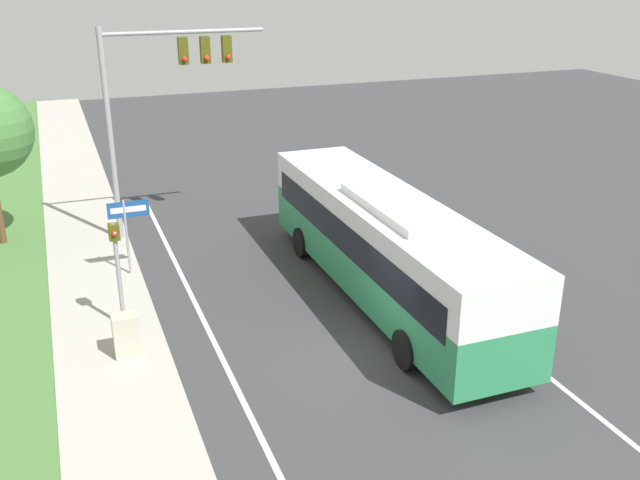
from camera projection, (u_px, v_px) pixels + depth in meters
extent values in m
plane|color=#38383A|center=(372.00, 356.00, 18.16)|extent=(80.00, 80.00, 0.00)
cube|color=#ADA89E|center=(123.00, 405.00, 16.08)|extent=(2.80, 80.00, 0.12)
cube|color=silver|center=(235.00, 384.00, 16.97)|extent=(0.14, 30.00, 0.01)
cube|color=silver|center=(492.00, 332.00, 19.36)|extent=(0.14, 30.00, 0.01)
cube|color=#2D8956|center=(384.00, 262.00, 20.98)|extent=(2.56, 12.32, 1.46)
cube|color=white|center=(386.00, 219.00, 20.50)|extent=(2.56, 12.32, 1.20)
cube|color=black|center=(385.00, 233.00, 20.65)|extent=(2.60, 11.34, 0.91)
cube|color=white|center=(401.00, 205.00, 19.43)|extent=(1.79, 4.31, 0.24)
cylinder|color=black|center=(302.00, 242.00, 24.13)|extent=(0.28, 1.02, 1.02)
cylinder|color=black|center=(368.00, 233.00, 24.94)|extent=(0.28, 1.02, 1.02)
cylinder|color=black|center=(406.00, 350.00, 17.48)|extent=(0.28, 1.02, 1.02)
cylinder|color=black|center=(491.00, 332.00, 18.30)|extent=(0.28, 1.02, 1.02)
cylinder|color=#939399|center=(111.00, 140.00, 24.26)|extent=(0.20, 0.20, 7.42)
cylinder|color=#939399|center=(184.00, 32.00, 23.91)|extent=(5.50, 0.14, 0.14)
cube|color=#47470F|center=(183.00, 51.00, 24.11)|extent=(0.32, 0.28, 0.90)
sphere|color=red|center=(185.00, 59.00, 24.05)|extent=(0.18, 0.18, 0.18)
cube|color=#47470F|center=(205.00, 50.00, 24.37)|extent=(0.32, 0.28, 0.90)
sphere|color=red|center=(207.00, 58.00, 24.30)|extent=(0.18, 0.18, 0.18)
cube|color=#47470F|center=(227.00, 49.00, 24.62)|extent=(0.32, 0.28, 0.90)
sphere|color=red|center=(228.00, 57.00, 24.55)|extent=(0.18, 0.18, 0.18)
cylinder|color=#939399|center=(119.00, 278.00, 18.92)|extent=(0.12, 0.12, 3.08)
cube|color=#47470F|center=(114.00, 232.00, 18.44)|extent=(0.28, 0.24, 0.44)
sphere|color=red|center=(115.00, 234.00, 18.31)|extent=(0.14, 0.14, 0.14)
cylinder|color=#939399|center=(127.00, 239.00, 22.27)|extent=(0.08, 0.08, 2.57)
cube|color=#19478C|center=(128.00, 209.00, 21.95)|extent=(1.27, 0.03, 0.51)
cube|color=white|center=(128.00, 210.00, 21.94)|extent=(1.08, 0.01, 0.18)
cube|color=#B7B29E|center=(126.00, 335.00, 17.82)|extent=(0.64, 0.49, 1.11)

